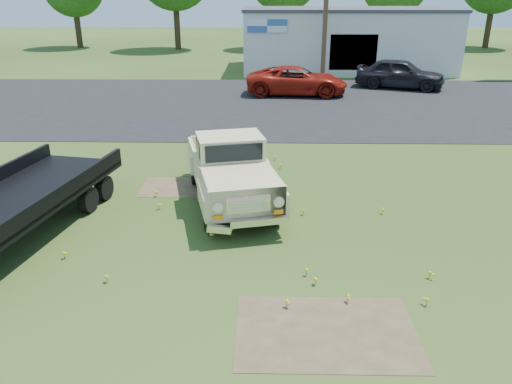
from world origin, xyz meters
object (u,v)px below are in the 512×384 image
vintage_pickup_truck (230,169)px  dark_sedan (400,74)px  red_pickup (297,81)px  flatbed_trailer (12,196)px

vintage_pickup_truck → dark_sedan: (8.58, 16.84, -0.09)m
vintage_pickup_truck → dark_sedan: bearing=49.5°
red_pickup → flatbed_trailer: bearing=159.7°
red_pickup → dark_sedan: (6.02, 2.04, 0.09)m
vintage_pickup_truck → flatbed_trailer: flatbed_trailer is taller
vintage_pickup_truck → dark_sedan: size_ratio=1.04×
vintage_pickup_truck → red_pickup: (2.56, 14.79, -0.18)m
vintage_pickup_truck → red_pickup: size_ratio=0.95×
flatbed_trailer → red_pickup: bearing=76.8°
flatbed_trailer → dark_sedan: (13.40, 18.83, -0.10)m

